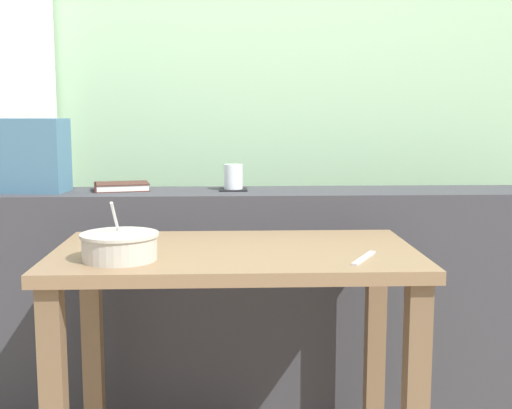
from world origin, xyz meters
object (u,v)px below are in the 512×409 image
object	(u,v)px
juice_glass	(233,178)
soup_bowl	(120,246)
coaster_square	(233,190)
fork_utensil	(364,258)
closed_book	(121,186)
throw_pillow	(21,155)
breakfast_table	(235,294)

from	to	relation	value
juice_glass	soup_bowl	bearing A→B (deg)	-113.46
coaster_square	fork_utensil	world-z (taller)	coaster_square
closed_book	throw_pillow	world-z (taller)	throw_pillow
coaster_square	juice_glass	size ratio (longest dim) A/B	1.11
throw_pillow	soup_bowl	distance (m)	0.84
coaster_square	soup_bowl	xyz separation A→B (m)	(-0.30, -0.70, -0.07)
coaster_square	juice_glass	xyz separation A→B (m)	(0.00, 0.00, 0.04)
closed_book	coaster_square	bearing A→B (deg)	-2.73
soup_bowl	fork_utensil	world-z (taller)	soup_bowl
coaster_square	fork_utensil	size ratio (longest dim) A/B	0.59
closed_book	juice_glass	bearing A→B (deg)	-2.73
fork_utensil	breakfast_table	bearing A→B (deg)	-175.60
breakfast_table	coaster_square	xyz separation A→B (m)	(-0.00, 0.57, 0.23)
breakfast_table	fork_utensil	distance (m)	0.39
closed_book	soup_bowl	bearing A→B (deg)	-81.47
juice_glass	throw_pillow	world-z (taller)	throw_pillow
breakfast_table	closed_book	size ratio (longest dim) A/B	4.63
juice_glass	closed_book	bearing A→B (deg)	177.27
breakfast_table	juice_glass	distance (m)	0.63
coaster_square	juice_glass	world-z (taller)	juice_glass
juice_glass	closed_book	xyz separation A→B (m)	(-0.41, 0.02, -0.03)
closed_book	soup_bowl	distance (m)	0.73
juice_glass	closed_book	world-z (taller)	juice_glass
breakfast_table	soup_bowl	bearing A→B (deg)	-157.06
throw_pillow	coaster_square	bearing A→B (deg)	1.45
throw_pillow	juice_glass	bearing A→B (deg)	1.45
juice_glass	soup_bowl	xyz separation A→B (m)	(-0.30, -0.70, -0.11)
juice_glass	fork_utensil	distance (m)	0.80
juice_glass	fork_utensil	bearing A→B (deg)	-64.66
juice_glass	fork_utensil	size ratio (longest dim) A/B	0.53
soup_bowl	closed_book	bearing A→B (deg)	98.53
juice_glass	soup_bowl	distance (m)	0.77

